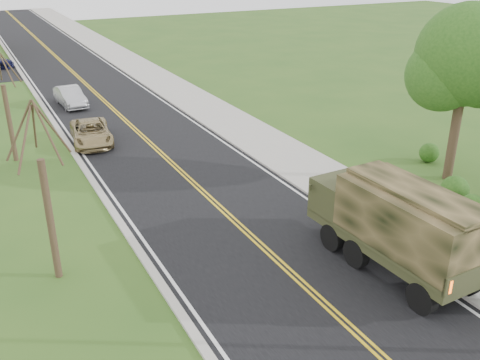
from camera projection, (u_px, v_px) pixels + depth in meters
road at (79, 78)px, 45.29m from camera, size 8.00×120.00×0.01m
curb_right at (126, 72)px, 47.02m from camera, size 0.30×120.00×0.12m
sidewalk_right at (146, 70)px, 47.77m from camera, size 3.20×120.00×0.10m
curb_left at (27, 82)px, 43.52m from camera, size 0.30×120.00×0.10m
leafy_tree at (466, 63)px, 23.34m from camera, size 4.83×4.50×8.10m
bare_tree_a at (48, 206)px, 16.88m from camera, size 1.93×2.26×6.08m
bare_tree_b at (8, 114)px, 26.70m from camera, size 1.83×2.14×5.73m
military_truck at (397, 221)px, 17.60m from camera, size 2.51×6.58×3.23m
suv_champagne at (91, 132)px, 29.89m from camera, size 2.63×4.73×1.25m
sedan_silver at (70, 97)px, 36.93m from camera, size 1.67×4.11×1.33m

